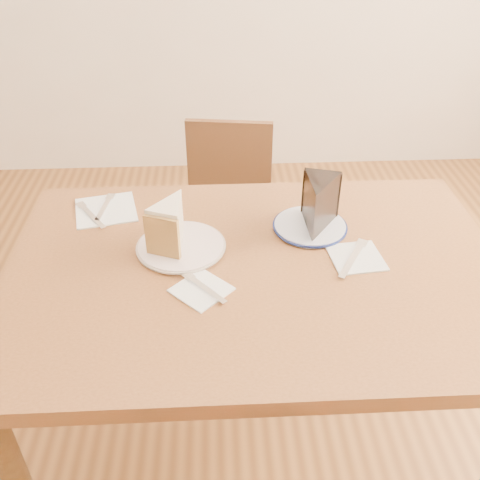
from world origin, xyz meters
The scene contains 14 objects.
ground centered at (0.00, 0.00, 0.00)m, with size 4.00×4.00×0.00m, color #533016.
table centered at (0.00, 0.00, 0.65)m, with size 1.20×0.80×0.75m.
chair_far centered at (-0.05, 0.71, 0.43)m, with size 0.43×0.43×0.77m.
plate_cream centered at (-0.18, 0.08, 0.76)m, with size 0.21×0.21×0.01m, color white.
plate_navy centered at (0.15, 0.15, 0.76)m, with size 0.19×0.19×0.01m, color white.
carrot_cake centered at (-0.20, 0.09, 0.81)m, with size 0.08×0.12×0.11m, color beige, non-canonical shape.
chocolate_cake centered at (0.16, 0.14, 0.82)m, with size 0.10×0.13×0.12m, color black, non-canonical shape.
napkin_cream centered at (-0.13, -0.09, 0.75)m, with size 0.11×0.11×0.00m, color white.
napkin_navy centered at (0.24, 0.02, 0.75)m, with size 0.12×0.12×0.00m, color white.
napkin_spare centered at (-0.40, 0.27, 0.75)m, with size 0.16×0.16×0.00m, color white.
fork_cream centered at (-0.12, -0.08, 0.76)m, with size 0.01×0.14×0.00m, color silver.
knife_navy centered at (0.23, 0.01, 0.76)m, with size 0.02×0.17×0.00m, color silver.
fork_spare centered at (-0.40, 0.28, 0.76)m, with size 0.01×0.14×0.00m, color silver.
knife_spare centered at (-0.43, 0.24, 0.76)m, with size 0.01×0.16×0.00m, color silver.
Camera 1 is at (-0.09, -1.01, 1.53)m, focal length 40.00 mm.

